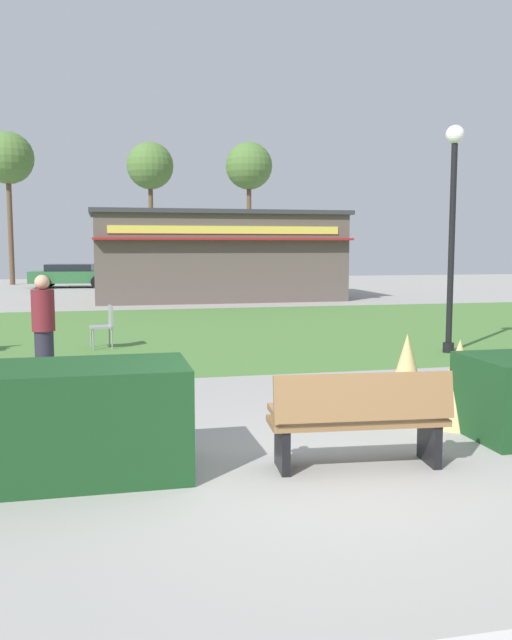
{
  "coord_description": "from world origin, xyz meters",
  "views": [
    {
      "loc": [
        -1.82,
        -5.65,
        2.11
      ],
      "look_at": [
        0.21,
        3.3,
        1.1
      ],
      "focal_mm": 37.73,
      "sensor_mm": 36.0,
      "label": 1
    }
  ],
  "objects": [
    {
      "name": "cafe_chair_center",
      "position": [
        -1.81,
        8.53,
        0.53
      ],
      "size": [
        0.49,
        0.49,
        0.89
      ],
      "color": "gray",
      "rests_on": "ground_plane"
    },
    {
      "name": "tree_right_bg",
      "position": [
        6.84,
        34.45,
        6.82
      ],
      "size": [
        2.8,
        2.8,
        8.3
      ],
      "color": "brown",
      "rests_on": "ground_plane"
    },
    {
      "name": "parked_car_west_slot",
      "position": [
        -3.41,
        30.05,
        0.64
      ],
      "size": [
        4.33,
        2.32,
        1.2
      ],
      "color": "#2D6638",
      "rests_on": "ground_plane"
    },
    {
      "name": "parked_car_east_slot",
      "position": [
        6.46,
        30.04,
        0.64
      ],
      "size": [
        4.32,
        2.3,
        1.2
      ],
      "color": "silver",
      "rests_on": "ground_plane"
    },
    {
      "name": "ornamental_grass_behind_right",
      "position": [
        2.22,
        1.4,
        0.52
      ],
      "size": [
        0.71,
        0.71,
        1.03
      ],
      "primitive_type": "cone",
      "color": "tan",
      "rests_on": "ground_plane"
    },
    {
      "name": "food_kiosk",
      "position": [
        2.6,
        20.89,
        1.74
      ],
      "size": [
        9.79,
        4.95,
        3.46
      ],
      "color": "#594C47",
      "rests_on": "ground_plane"
    },
    {
      "name": "lawn_patch",
      "position": [
        0.0,
        10.95,
        0.0
      ],
      "size": [
        36.0,
        12.0,
        0.01
      ],
      "primitive_type": "cube",
      "color": "#4C7A38",
      "rests_on": "ground_plane"
    },
    {
      "name": "hedge_left",
      "position": [
        -2.26,
        0.59,
        0.52
      ],
      "size": [
        2.38,
        1.1,
        1.03
      ],
      "primitive_type": "cube",
      "color": "#19421E",
      "rests_on": "ground_plane"
    },
    {
      "name": "ground_plane",
      "position": [
        0.0,
        0.0,
        0.0
      ],
      "size": [
        80.0,
        80.0,
        0.0
      ],
      "primitive_type": "plane",
      "color": "#999691"
    },
    {
      "name": "lamppost_mid",
      "position": [
        4.86,
        6.43,
        2.78
      ],
      "size": [
        0.36,
        0.36,
        4.43
      ],
      "color": "black",
      "rests_on": "ground_plane"
    },
    {
      "name": "parked_car_center_slot",
      "position": [
        2.17,
        30.04,
        0.64
      ],
      "size": [
        4.24,
        2.13,
        1.2
      ],
      "color": "#B7BABF",
      "rests_on": "ground_plane"
    },
    {
      "name": "park_bench",
      "position": [
        0.51,
        0.2,
        0.48
      ],
      "size": [
        1.74,
        0.66,
        0.95
      ],
      "color": "olive",
      "rests_on": "ground_plane"
    },
    {
      "name": "ornamental_grass_behind_left",
      "position": [
        1.82,
        1.96,
        0.52
      ],
      "size": [
        0.59,
        0.59,
        1.04
      ],
      "primitive_type": "cone",
      "color": "tan",
      "rests_on": "ground_plane"
    },
    {
      "name": "tree_left_bg",
      "position": [
        1.06,
        35.81,
        6.84
      ],
      "size": [
        2.8,
        2.8,
        8.32
      ],
      "color": "brown",
      "rests_on": "ground_plane"
    },
    {
      "name": "person_standing",
      "position": [
        -2.72,
        4.79,
        0.86
      ],
      "size": [
        0.34,
        0.34,
        1.69
      ],
      "rotation": [
        0.0,
        0.0,
        3.05
      ],
      "color": "#23232D",
      "rests_on": "ground_plane"
    },
    {
      "name": "tree_center_bg",
      "position": [
        -6.75,
        33.51,
        6.79
      ],
      "size": [
        2.8,
        2.8,
        8.27
      ],
      "color": "brown",
      "rests_on": "ground_plane"
    }
  ]
}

